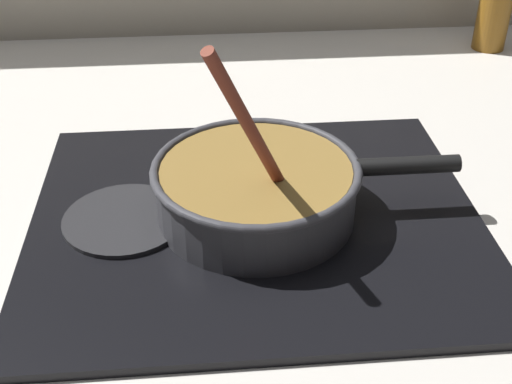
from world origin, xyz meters
TOP-DOWN VIEW (x-y plane):
  - ground at (0.00, 0.00)m, footprint 2.40×1.60m
  - hob_plate at (0.07, 0.10)m, footprint 0.56×0.48m
  - burner_ring at (0.07, 0.10)m, footprint 0.17×0.17m
  - spare_burner at (-0.10, 0.10)m, footprint 0.15×0.15m
  - cooking_pan at (0.07, 0.10)m, footprint 0.38×0.26m
  - sauce_bottle at (0.58, 0.65)m, footprint 0.06×0.06m

SIDE VIEW (x-z plane):
  - ground at x=0.00m, z-range -0.04..0.00m
  - hob_plate at x=0.07m, z-range 0.00..0.01m
  - spare_burner at x=-0.10m, z-range 0.01..0.02m
  - burner_ring at x=0.07m, z-range 0.01..0.02m
  - cooking_pan at x=0.07m, z-range -0.08..0.18m
  - sauce_bottle at x=0.58m, z-range -0.02..0.20m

